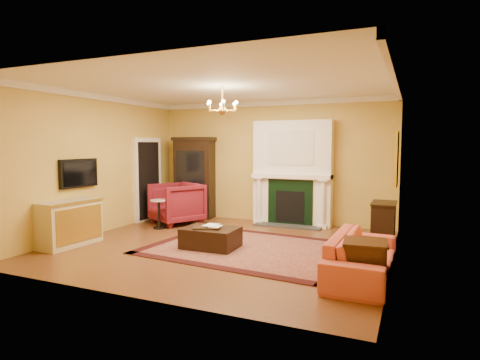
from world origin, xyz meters
The scene contains 26 objects.
floor centered at (0.00, 0.00, -0.01)m, with size 6.00×5.50×0.02m, color brown.
ceiling centered at (0.00, 0.00, 3.01)m, with size 6.00×5.50×0.02m, color white.
wall_back centered at (0.00, 2.76, 1.50)m, with size 6.00×0.02×3.00m, color gold.
wall_front centered at (0.00, -2.76, 1.50)m, with size 6.00×0.02×3.00m, color gold.
wall_left centered at (-3.01, 0.00, 1.50)m, with size 0.02×5.50×3.00m, color gold.
wall_right centered at (3.01, 0.00, 1.50)m, with size 0.02×5.50×3.00m, color gold.
fireplace centered at (0.60, 2.57, 1.19)m, with size 1.90×0.70×2.50m.
crown_molding centered at (0.00, 0.96, 2.94)m, with size 6.00×5.50×0.12m.
doorway centered at (-2.95, 1.70, 1.05)m, with size 0.08×1.05×2.10m.
tv_panel centered at (-2.95, -0.60, 1.35)m, with size 0.09×0.95×0.58m.
gilt_mirror centered at (2.97, 1.40, 1.65)m, with size 0.06×0.76×1.05m.
chandelier centered at (0.00, 0.00, 2.61)m, with size 0.63×0.55×0.53m.
oriental_rug centered at (0.56, 0.04, 0.01)m, with size 3.68×2.76×0.01m, color #4F111A.
china_cabinet centered at (-2.04, 2.49, 1.02)m, with size 1.02×0.46×2.03m, color black.
wingback_armchair centered at (-2.01, 1.54, 0.55)m, with size 1.07×1.00×1.10m, color maroon.
pedestal_table centered at (-2.06, 0.88, 0.39)m, with size 0.37×0.37×0.67m.
commode centered at (-2.73, -1.10, 0.43)m, with size 0.55×1.16×0.87m, color #C2B28E.
coral_sofa centered at (2.63, -0.75, 0.41)m, with size 2.11×0.62×0.83m, color #C6423E.
end_table centered at (2.72, -1.22, 0.30)m, with size 0.53×0.53×0.61m, color #33170D.
console_table centered at (2.78, 1.29, 0.40)m, with size 0.41×0.72×0.80m, color black.
leather_ottoman centered at (-0.15, -0.21, 0.20)m, with size 0.99×0.72×0.37m, color black.
ottoman_tray centered at (-0.21, -0.26, 0.40)m, with size 0.48×0.37×0.03m, color black.
book_a centered at (-0.26, -0.22, 0.57)m, with size 0.23×0.03×0.31m, color gray.
book_b centered at (-0.12, -0.27, 0.55)m, with size 0.19×0.02×0.27m, color gray.
topiary_left centered at (-0.16, 2.53, 1.49)m, with size 0.18×0.18×0.47m.
topiary_right centered at (1.11, 2.53, 1.45)m, with size 0.15×0.15×0.40m.
Camera 1 is at (3.28, -6.71, 1.92)m, focal length 30.00 mm.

